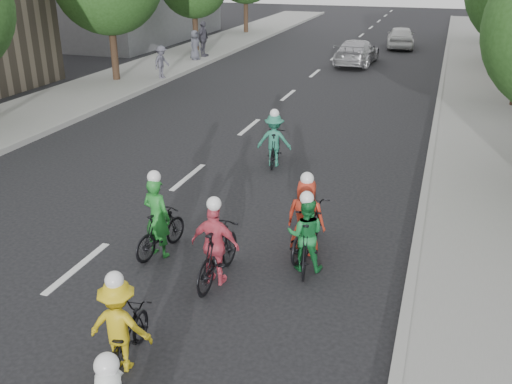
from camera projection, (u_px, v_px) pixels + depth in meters
The scene contains 16 objects.
ground at pixel (77, 268), 10.81m from camera, with size 120.00×120.00×0.00m, color black.
sidewalk_left at pixel (52, 107), 21.86m from camera, with size 4.00×80.00×0.15m, color gray.
curb_left at pixel (96, 110), 21.29m from camera, with size 0.18×80.00×0.18m, color #999993.
sidewalk_right at pixel (499, 148), 17.20m from camera, with size 4.00×80.00×0.15m, color gray.
curb_right at pixel (432, 142), 17.76m from camera, with size 0.18×80.00×0.18m, color #999993.
cyclist_0 at pixel (159, 225), 11.10m from camera, with size 0.72×1.56×1.78m.
cyclist_2 at pixel (275, 143), 15.85m from camera, with size 1.02×1.66×1.62m.
cyclist_3 at pixel (306, 224), 11.19m from camera, with size 0.79×1.87×1.71m.
cyclist_4 at pixel (122, 332), 8.05m from camera, with size 0.97×1.60×1.57m.
cyclist_5 at pixel (217, 250), 10.14m from camera, with size 0.91×1.81×1.69m.
cyclist_6 at pixel (306, 238), 10.62m from camera, with size 0.77×1.77×1.58m.
follow_car_lead at pixel (357, 52), 30.35m from camera, with size 1.83×4.50×1.31m, color #AFAFB4.
follow_car_trail at pixel (401, 37), 35.63m from camera, with size 1.60×3.98×1.36m, color silver.
spectator_0 at pixel (162, 62), 26.23m from camera, with size 0.96×0.55×1.48m, color #555462.
spectator_1 at pixel (203, 39), 31.70m from camera, with size 1.13×0.47×1.93m, color #4B4A56.
spectator_2 at pixel (195, 45), 30.81m from camera, with size 0.76×0.50×1.56m, color #494A55.
Camera 1 is at (6.19, -7.86, 5.51)m, focal length 40.00 mm.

